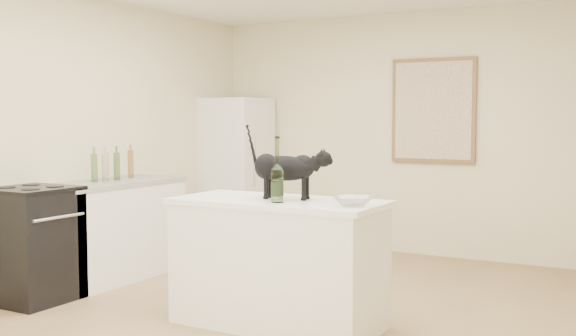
{
  "coord_description": "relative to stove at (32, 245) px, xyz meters",
  "views": [
    {
      "loc": [
        2.49,
        -4.33,
        1.47
      ],
      "look_at": [
        0.15,
        -0.15,
        1.12
      ],
      "focal_mm": 42.65,
      "sensor_mm": 36.0,
      "label": 1
    }
  ],
  "objects": [
    {
      "name": "floor",
      "position": [
        1.95,
        0.6,
        -0.45
      ],
      "size": [
        5.5,
        5.5,
        0.0
      ],
      "primitive_type": "plane",
      "color": "#A08055",
      "rests_on": "ground"
    },
    {
      "name": "wall_back",
      "position": [
        1.95,
        3.35,
        0.85
      ],
      "size": [
        4.5,
        0.0,
        4.5
      ],
      "primitive_type": "plane",
      "rotation": [
        1.57,
        0.0,
        0.0
      ],
      "color": "beige",
      "rests_on": "ground"
    },
    {
      "name": "wall_left",
      "position": [
        -0.3,
        0.6,
        0.85
      ],
      "size": [
        0.0,
        5.5,
        5.5
      ],
      "primitive_type": "plane",
      "rotation": [
        1.57,
        0.0,
        1.57
      ],
      "color": "beige",
      "rests_on": "ground"
    },
    {
      "name": "island_base",
      "position": [
        2.05,
        0.4,
        -0.02
      ],
      "size": [
        1.44,
        0.67,
        0.86
      ],
      "primitive_type": "cube",
      "color": "white",
      "rests_on": "floor"
    },
    {
      "name": "island_top",
      "position": [
        2.05,
        0.4,
        0.43
      ],
      "size": [
        1.5,
        0.7,
        0.04
      ],
      "primitive_type": "cube",
      "color": "white",
      "rests_on": "island_base"
    },
    {
      "name": "left_cabinets",
      "position": [
        0.0,
        0.9,
        -0.02
      ],
      "size": [
        0.6,
        1.4,
        0.86
      ],
      "primitive_type": "cube",
      "color": "white",
      "rests_on": "floor"
    },
    {
      "name": "left_countertop",
      "position": [
        0.0,
        0.9,
        0.43
      ],
      "size": [
        0.62,
        1.44,
        0.04
      ],
      "primitive_type": "cube",
      "color": "gray",
      "rests_on": "left_cabinets"
    },
    {
      "name": "stove",
      "position": [
        0.0,
        0.0,
        0.0
      ],
      "size": [
        0.6,
        0.6,
        0.9
      ],
      "primitive_type": "cube",
      "color": "black",
      "rests_on": "floor"
    },
    {
      "name": "fridge",
      "position": [
        0.0,
        2.95,
        0.4
      ],
      "size": [
        0.68,
        0.68,
        1.7
      ],
      "primitive_type": "cube",
      "color": "white",
      "rests_on": "floor"
    },
    {
      "name": "artwork_frame",
      "position": [
        2.25,
        3.32,
        1.1
      ],
      "size": [
        0.9,
        0.03,
        1.1
      ],
      "primitive_type": "cube",
      "color": "brown",
      "rests_on": "wall_back"
    },
    {
      "name": "artwork_canvas",
      "position": [
        2.25,
        3.3,
        1.1
      ],
      "size": [
        0.82,
        0.0,
        1.02
      ],
      "primitive_type": "cube",
      "color": "beige",
      "rests_on": "wall_back"
    },
    {
      "name": "black_cat",
      "position": [
        2.08,
        0.44,
        0.65
      ],
      "size": [
        0.58,
        0.27,
        0.39
      ],
      "primitive_type": null,
      "rotation": [
        0.0,
        0.0,
        0.19
      ],
      "color": "black",
      "rests_on": "island_top"
    },
    {
      "name": "wine_bottle",
      "position": [
        2.13,
        0.24,
        0.65
      ],
      "size": [
        0.1,
        0.1,
        0.39
      ],
      "primitive_type": "cylinder",
      "rotation": [
        0.0,
        0.0,
        -0.28
      ],
      "color": "#335E25",
      "rests_on": "island_top"
    },
    {
      "name": "glass_bowl",
      "position": [
        2.66,
        0.32,
        0.48
      ],
      "size": [
        0.34,
        0.34,
        0.06
      ],
      "primitive_type": "imported",
      "rotation": [
        0.0,
        0.0,
        0.43
      ],
      "color": "white",
      "rests_on": "island_top"
    },
    {
      "name": "fridge_paper",
      "position": [
        0.34,
        2.95,
        0.68
      ],
      "size": [
        0.02,
        0.16,
        0.21
      ],
      "primitive_type": "cube",
      "rotation": [
        0.0,
        0.0,
        -0.08
      ],
      "color": "white",
      "rests_on": "fridge"
    },
    {
      "name": "counter_bottle_cluster",
      "position": [
        -0.02,
        0.93,
        0.58
      ],
      "size": [
        0.12,
        0.51,
        0.27
      ],
      "color": "#2A6221",
      "rests_on": "left_countertop"
    }
  ]
}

